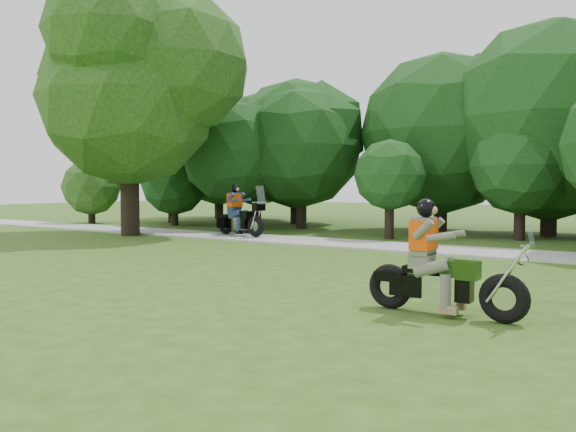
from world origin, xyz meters
The scene contains 6 objects.
ground centered at (0.00, 0.00, 0.00)m, with size 100.00×100.00×0.00m, color #2C4E16.
walkway centered at (0.00, 8.00, 0.03)m, with size 60.00×2.20×0.06m, color #999994.
tree_line centered at (1.36, 14.80, 3.68)m, with size 39.46×12.28×7.85m.
big_tree_west centered at (-10.54, 6.85, 5.76)m, with size 8.64×6.56×9.96m.
chopper_motorcycle centered at (3.17, 0.16, 0.60)m, with size 2.28×0.61×1.63m.
touring_motorcycle centered at (-6.80, 8.19, 0.73)m, with size 2.39×1.05×1.83m.
Camera 1 is at (5.74, -7.51, 1.80)m, focal length 35.00 mm.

